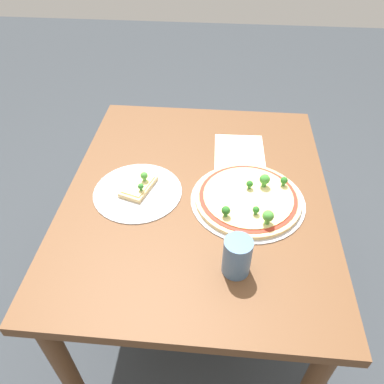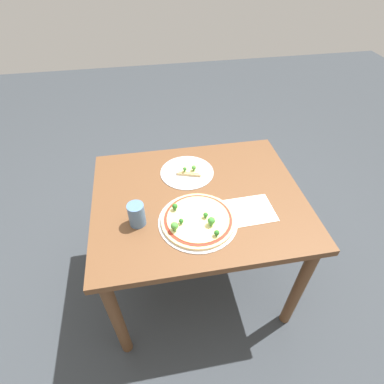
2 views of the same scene
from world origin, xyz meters
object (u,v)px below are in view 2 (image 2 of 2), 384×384
Objects in this scene: pizza_tray_slice at (188,171)px; dining_table at (198,211)px; drinking_cup at (137,215)px; pizza_tray_whole at (198,220)px.

dining_table is at bearing 95.89° from pizza_tray_slice.
pizza_tray_slice is at bearing -131.69° from drinking_cup.
pizza_tray_slice reaches higher than dining_table.
pizza_tray_slice is (-0.02, -0.37, -0.01)m from pizza_tray_whole.
pizza_tray_whole is at bearing 77.83° from dining_table.
pizza_tray_whole is (0.04, 0.17, 0.12)m from dining_table.
drinking_cup is at bearing 48.31° from pizza_tray_slice.
pizza_tray_whole is 0.28m from drinking_cup.
drinking_cup is (0.31, 0.13, 0.17)m from dining_table.
dining_table is at bearing -102.17° from pizza_tray_whole.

